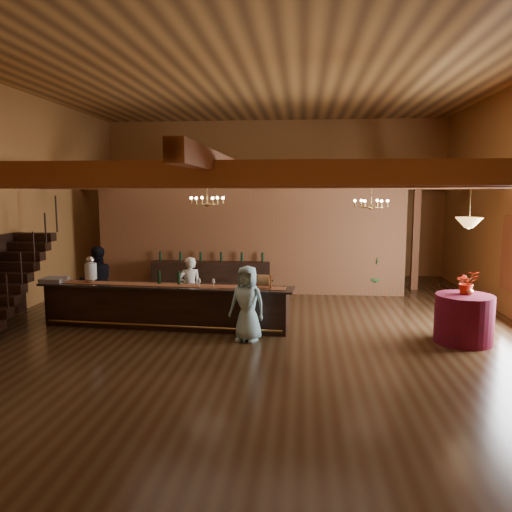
# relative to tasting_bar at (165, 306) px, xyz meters

# --- Properties ---
(floor) EXTENTS (14.00, 14.00, 0.00)m
(floor) POSITION_rel_tasting_bar_xyz_m (1.95, 0.46, -0.48)
(floor) COLOR #402D1A
(floor) RESTS_ON ground
(ceiling) EXTENTS (14.00, 14.00, 0.00)m
(ceiling) POSITION_rel_tasting_bar_xyz_m (1.95, 0.46, 5.02)
(ceiling) COLOR #AE7938
(ceiling) RESTS_ON wall_back
(wall_back) EXTENTS (12.00, 0.10, 5.50)m
(wall_back) POSITION_rel_tasting_bar_xyz_m (1.95, 7.46, 2.27)
(wall_back) COLOR #9D6430
(wall_back) RESTS_ON floor
(wall_front) EXTENTS (12.00, 0.10, 5.50)m
(wall_front) POSITION_rel_tasting_bar_xyz_m (1.95, -6.54, 2.27)
(wall_front) COLOR #9D6430
(wall_front) RESTS_ON floor
(beam_grid) EXTENTS (11.90, 13.90, 0.39)m
(beam_grid) POSITION_rel_tasting_bar_xyz_m (1.95, 0.97, 2.76)
(beam_grid) COLOR brown
(beam_grid) RESTS_ON wall_left
(support_posts) EXTENTS (9.20, 10.20, 3.20)m
(support_posts) POSITION_rel_tasting_bar_xyz_m (1.95, -0.04, 1.12)
(support_posts) COLOR brown
(support_posts) RESTS_ON floor
(partition_wall) EXTENTS (9.00, 0.18, 3.10)m
(partition_wall) POSITION_rel_tasting_bar_xyz_m (1.45, 3.96, 1.07)
(partition_wall) COLOR brown
(partition_wall) RESTS_ON floor
(staircase) EXTENTS (1.00, 2.80, 2.00)m
(staircase) POSITION_rel_tasting_bar_xyz_m (-3.50, -0.28, 0.52)
(staircase) COLOR black
(staircase) RESTS_ON floor
(backroom_boxes) EXTENTS (4.10, 0.60, 1.10)m
(backroom_boxes) POSITION_rel_tasting_bar_xyz_m (1.66, 5.96, 0.04)
(backroom_boxes) COLOR black
(backroom_boxes) RESTS_ON floor
(tasting_bar) EXTENTS (5.75, 1.13, 0.96)m
(tasting_bar) POSITION_rel_tasting_bar_xyz_m (0.00, 0.00, 0.00)
(tasting_bar) COLOR black
(tasting_bar) RESTS_ON floor
(beverage_dispenser) EXTENTS (0.26, 0.26, 0.60)m
(beverage_dispenser) POSITION_rel_tasting_bar_xyz_m (-1.74, 0.17, 0.76)
(beverage_dispenser) COLOR silver
(beverage_dispenser) RESTS_ON tasting_bar
(glass_rack_tray) EXTENTS (0.50, 0.50, 0.10)m
(glass_rack_tray) POSITION_rel_tasting_bar_xyz_m (-2.61, 0.14, 0.52)
(glass_rack_tray) COLOR gray
(glass_rack_tray) RESTS_ON tasting_bar
(raffle_drum) EXTENTS (0.34, 0.24, 0.30)m
(raffle_drum) POSITION_rel_tasting_bar_xyz_m (2.21, -0.20, 0.64)
(raffle_drum) COLOR olive
(raffle_drum) RESTS_ON tasting_bar
(bar_bottle_0) EXTENTS (0.07, 0.07, 0.30)m
(bar_bottle_0) POSITION_rel_tasting_bar_xyz_m (-0.15, 0.12, 0.62)
(bar_bottle_0) COLOR black
(bar_bottle_0) RESTS_ON tasting_bar
(bar_bottle_1) EXTENTS (0.07, 0.07, 0.30)m
(bar_bottle_1) POSITION_rel_tasting_bar_xyz_m (0.30, 0.09, 0.62)
(bar_bottle_1) COLOR black
(bar_bottle_1) RESTS_ON tasting_bar
(backbar_shelf) EXTENTS (3.47, 0.89, 0.96)m
(backbar_shelf) POSITION_rel_tasting_bar_xyz_m (0.36, 3.71, -0.00)
(backbar_shelf) COLOR black
(backbar_shelf) RESTS_ON floor
(round_table) EXTENTS (1.12, 1.12, 0.97)m
(round_table) POSITION_rel_tasting_bar_xyz_m (6.23, -0.56, 0.00)
(round_table) COLOR maroon
(round_table) RESTS_ON floor
(chandelier_left) EXTENTS (0.80, 0.80, 0.56)m
(chandelier_left) POSITION_rel_tasting_bar_xyz_m (0.76, 1.13, 2.31)
(chandelier_left) COLOR #AA8440
(chandelier_left) RESTS_ON beam_grid
(chandelier_right) EXTENTS (0.80, 0.80, 0.63)m
(chandelier_right) POSITION_rel_tasting_bar_xyz_m (4.62, 1.47, 2.24)
(chandelier_right) COLOR #AA8440
(chandelier_right) RESTS_ON beam_grid
(pendant_lamp) EXTENTS (0.52, 0.52, 0.90)m
(pendant_lamp) POSITION_rel_tasting_bar_xyz_m (6.23, -0.56, 1.92)
(pendant_lamp) COLOR #AA8440
(pendant_lamp) RESTS_ON beam_grid
(bartender) EXTENTS (0.63, 0.52, 1.48)m
(bartender) POSITION_rel_tasting_bar_xyz_m (0.39, 0.79, 0.26)
(bartender) COLOR white
(bartender) RESTS_ON floor
(staff_second) EXTENTS (1.05, 1.01, 1.70)m
(staff_second) POSITION_rel_tasting_bar_xyz_m (-1.89, 0.82, 0.36)
(staff_second) COLOR black
(staff_second) RESTS_ON floor
(guest) EXTENTS (0.87, 0.70, 1.53)m
(guest) POSITION_rel_tasting_bar_xyz_m (1.93, -0.82, 0.28)
(guest) COLOR #99CFDA
(guest) RESTS_ON floor
(floor_plant) EXTENTS (0.74, 0.64, 1.18)m
(floor_plant) POSITION_rel_tasting_bar_xyz_m (5.18, 4.09, 0.11)
(floor_plant) COLOR #325727
(floor_plant) RESTS_ON floor
(table_flowers) EXTENTS (0.45, 0.39, 0.48)m
(table_flowers) POSITION_rel_tasting_bar_xyz_m (6.28, -0.45, 0.72)
(table_flowers) COLOR red
(table_flowers) RESTS_ON round_table
(table_vase) EXTENTS (0.17, 0.17, 0.28)m
(table_vase) POSITION_rel_tasting_bar_xyz_m (6.31, -0.52, 0.63)
(table_vase) COLOR #AA8440
(table_vase) RESTS_ON round_table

